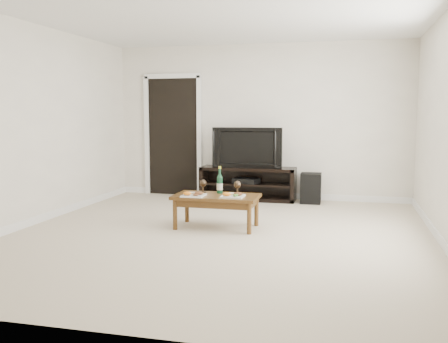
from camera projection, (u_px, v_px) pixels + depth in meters
floor at (219, 235)px, 5.94m from camera, size 5.50×5.50×0.00m
back_wall at (260, 122)px, 8.46m from camera, size 5.00×0.04×2.60m
ceiling at (219, 9)px, 5.63m from camera, size 5.00×5.50×0.04m
doorway at (173, 137)px, 8.83m from camera, size 0.90×0.02×2.05m
media_console at (248, 183)px, 8.35m from camera, size 1.58×0.45×0.55m
television at (248, 147)px, 8.28m from camera, size 1.16×0.19×0.66m
av_receiver at (246, 181)px, 8.34m from camera, size 0.45×0.37×0.08m
subwoofer at (311, 188)px, 8.05m from camera, size 0.33×0.33×0.48m
coffee_table at (216, 211)px, 6.32m from camera, size 1.07×0.59×0.42m
plate_left at (194, 194)px, 6.20m from camera, size 0.27×0.27×0.07m
plate_right at (233, 194)px, 6.15m from camera, size 0.27×0.27×0.07m
wine_bottle at (220, 180)px, 6.41m from camera, size 0.07×0.07×0.35m
goblet_left at (203, 186)px, 6.51m from camera, size 0.09×0.09×0.17m
goblet_right at (237, 187)px, 6.37m from camera, size 0.09×0.09×0.17m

